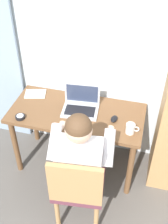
{
  "coord_description": "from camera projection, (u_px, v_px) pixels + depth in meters",
  "views": [
    {
      "loc": [
        0.09,
        -0.14,
        2.44
      ],
      "look_at": [
        -0.41,
        1.73,
        0.84
      ],
      "focal_mm": 44.68,
      "sensor_mm": 36.0,
      "label": 1
    }
  ],
  "objects": [
    {
      "name": "person_seated",
      "position": [
        81.0,
        156.0,
        2.31
      ],
      "size": [
        0.57,
        0.61,
        1.22
      ],
      "color": "#4C4C4C",
      "rests_on": "ground_plane"
    },
    {
      "name": "notebook_pad",
      "position": [
        35.0,
        94.0,
        2.88
      ],
      "size": [
        0.24,
        0.2,
        0.01
      ],
      "primitive_type": "cube",
      "rotation": [
        0.0,
        0.0,
        0.26
      ],
      "color": "silver",
      "rests_on": "desk"
    },
    {
      "name": "wall_back",
      "position": [
        141.0,
        53.0,
        2.52
      ],
      "size": [
        4.8,
        0.05,
        2.5
      ],
      "primitive_type": "cube",
      "color": "silver",
      "rests_on": "ground_plane"
    },
    {
      "name": "computer_mouse",
      "position": [
        114.0,
        119.0,
        2.56
      ],
      "size": [
        0.07,
        0.11,
        0.03
      ],
      "primitive_type": "ellipsoid",
      "rotation": [
        0.0,
        0.0,
        -0.13
      ],
      "color": "black",
      "rests_on": "desk"
    },
    {
      "name": "desk",
      "position": [
        77.0,
        120.0,
        2.74
      ],
      "size": [
        1.29,
        0.6,
        0.74
      ],
      "color": "brown",
      "rests_on": "ground_plane"
    },
    {
      "name": "coffee_mug",
      "position": [
        131.0,
        129.0,
        2.42
      ],
      "size": [
        0.12,
        0.08,
        0.09
      ],
      "color": "silver",
      "rests_on": "desk"
    },
    {
      "name": "chair",
      "position": [
        78.0,
        187.0,
        2.29
      ],
      "size": [
        0.46,
        0.45,
        0.9
      ],
      "color": "brown",
      "rests_on": "ground_plane"
    },
    {
      "name": "desk_clock",
      "position": [
        20.0,
        117.0,
        2.59
      ],
      "size": [
        0.09,
        0.09,
        0.03
      ],
      "color": "black",
      "rests_on": "desk"
    },
    {
      "name": "laptop",
      "position": [
        81.0,
        105.0,
        2.67
      ],
      "size": [
        0.36,
        0.28,
        0.24
      ],
      "color": "#B7BABF",
      "rests_on": "desk"
    }
  ]
}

